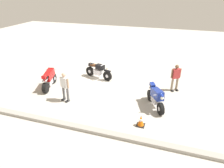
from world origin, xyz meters
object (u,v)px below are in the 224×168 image
at_px(motorcycle_blue_sportbike, 156,97).
at_px(person_in_red_shirt, 176,76).
at_px(motorcycle_black_cruiser, 98,71).
at_px(motorcycle_red_sportbike, 49,78).
at_px(person_in_white_shirt, 65,85).
at_px(traffic_cone, 141,121).

relative_size(motorcycle_blue_sportbike, person_in_red_shirt, 1.13).
height_order(motorcycle_black_cruiser, person_in_red_shirt, person_in_red_shirt).
height_order(motorcycle_red_sportbike, person_in_white_shirt, person_in_white_shirt).
xyz_separation_m(motorcycle_red_sportbike, person_in_white_shirt, (-1.72, 1.10, 0.32)).
bearing_deg(motorcycle_blue_sportbike, traffic_cone, -41.19).
bearing_deg(motorcycle_black_cruiser, motorcycle_blue_sportbike, -15.63).
xyz_separation_m(person_in_red_shirt, traffic_cone, (1.24, 3.95, -0.64)).
distance_m(motorcycle_black_cruiser, person_in_white_shirt, 3.39).
bearing_deg(person_in_white_shirt, motorcycle_black_cruiser, -171.06).
distance_m(motorcycle_black_cruiser, traffic_cone, 5.62).
height_order(person_in_white_shirt, person_in_red_shirt, person_in_white_shirt).
distance_m(motorcycle_blue_sportbike, person_in_red_shirt, 2.35).
relative_size(motorcycle_black_cruiser, person_in_white_shirt, 1.27).
distance_m(motorcycle_blue_sportbike, person_in_white_shirt, 4.73).
relative_size(person_in_white_shirt, person_in_red_shirt, 1.01).
bearing_deg(motorcycle_red_sportbike, person_in_red_shirt, -88.12).
xyz_separation_m(person_in_white_shirt, traffic_cone, (-4.23, 0.93, -0.65)).
bearing_deg(motorcycle_red_sportbike, motorcycle_blue_sportbike, -105.46).
bearing_deg(motorcycle_black_cruiser, person_in_white_shirt, -83.88).
relative_size(motorcycle_blue_sportbike, traffic_cone, 3.42).
bearing_deg(motorcycle_red_sportbike, motorcycle_black_cruiser, -58.89).
relative_size(motorcycle_red_sportbike, traffic_cone, 3.67).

